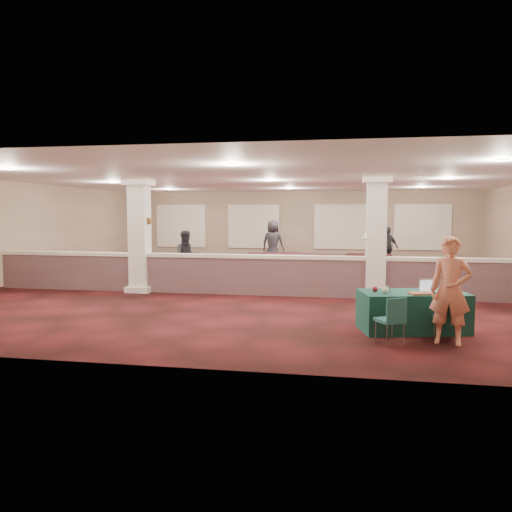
% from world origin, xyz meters
% --- Properties ---
extents(ground, '(16.00, 16.00, 0.00)m').
position_xyz_m(ground, '(0.00, 0.00, 0.00)').
color(ground, '#4B1215').
rests_on(ground, ground).
extents(wall_back, '(16.00, 0.04, 3.20)m').
position_xyz_m(wall_back, '(0.00, 8.00, 1.60)').
color(wall_back, '#83745B').
rests_on(wall_back, ground).
extents(wall_front, '(16.00, 0.04, 3.20)m').
position_xyz_m(wall_front, '(0.00, -8.00, 1.60)').
color(wall_front, '#83745B').
rests_on(wall_front, ground).
extents(wall_left, '(0.04, 16.00, 3.20)m').
position_xyz_m(wall_left, '(-8.00, 0.00, 1.60)').
color(wall_left, '#83745B').
rests_on(wall_left, ground).
extents(ceiling, '(16.00, 16.00, 0.02)m').
position_xyz_m(ceiling, '(0.00, 0.00, 3.20)').
color(ceiling, white).
rests_on(ceiling, wall_back).
extents(partition_wall, '(15.60, 0.28, 1.10)m').
position_xyz_m(partition_wall, '(0.00, -1.50, 0.57)').
color(partition_wall, brown).
rests_on(partition_wall, ground).
extents(column_left, '(0.72, 0.72, 3.20)m').
position_xyz_m(column_left, '(-3.50, -1.50, 1.64)').
color(column_left, white).
rests_on(column_left, ground).
extents(column_right, '(0.72, 0.72, 3.20)m').
position_xyz_m(column_right, '(3.00, -1.50, 1.64)').
color(column_right, white).
rests_on(column_right, ground).
extents(sconce_left, '(0.12, 0.12, 0.18)m').
position_xyz_m(sconce_left, '(-3.78, -1.50, 2.00)').
color(sconce_left, brown).
rests_on(sconce_left, column_left).
extents(sconce_right, '(0.12, 0.12, 0.18)m').
position_xyz_m(sconce_right, '(-3.22, -1.50, 2.00)').
color(sconce_right, brown).
rests_on(sconce_right, column_left).
extents(near_table, '(2.11, 1.39, 0.74)m').
position_xyz_m(near_table, '(3.50, -5.05, 0.37)').
color(near_table, '#103D3C').
rests_on(near_table, ground).
extents(conf_chair_main, '(0.51, 0.51, 0.86)m').
position_xyz_m(conf_chair_main, '(3.98, -5.64, 0.51)').
color(conf_chair_main, '#215D62').
rests_on(conf_chair_main, ground).
extents(conf_chair_side, '(0.55, 0.55, 0.81)m').
position_xyz_m(conf_chair_side, '(3.04, -6.11, 0.48)').
color(conf_chair_side, '#215D62').
rests_on(conf_chair_side, ground).
extents(woman, '(0.75, 0.59, 1.85)m').
position_xyz_m(woman, '(4.00, -5.90, 0.92)').
color(woman, '#EF8367').
rests_on(woman, ground).
extents(far_table_front_left, '(1.67, 0.94, 0.65)m').
position_xyz_m(far_table_front_left, '(-4.75, 0.30, 0.33)').
color(far_table_front_left, black).
rests_on(far_table_front_left, ground).
extents(far_table_front_center, '(2.01, 1.27, 0.76)m').
position_xyz_m(far_table_front_center, '(1.31, 2.88, 0.38)').
color(far_table_front_center, black).
rests_on(far_table_front_center, ground).
extents(far_table_front_right, '(2.22, 1.62, 0.81)m').
position_xyz_m(far_table_front_right, '(6.50, 0.30, 0.40)').
color(far_table_front_right, black).
rests_on(far_table_front_right, ground).
extents(far_table_back_left, '(1.71, 0.86, 0.69)m').
position_xyz_m(far_table_back_left, '(-4.51, 3.20, 0.35)').
color(far_table_back_left, black).
rests_on(far_table_back_left, ground).
extents(far_table_back_center, '(2.06, 1.43, 0.76)m').
position_xyz_m(far_table_back_center, '(-0.35, 3.20, 0.38)').
color(far_table_back_center, black).
rests_on(far_table_back_center, ground).
extents(far_table_back_right, '(1.80, 1.20, 0.67)m').
position_xyz_m(far_table_back_right, '(3.05, 4.43, 0.33)').
color(far_table_back_right, black).
rests_on(far_table_back_right, ground).
extents(attendee_a, '(0.92, 0.79, 1.67)m').
position_xyz_m(attendee_a, '(-2.67, 0.20, 0.84)').
color(attendee_a, black).
rests_on(attendee_a, ground).
extents(attendee_b, '(1.08, 1.18, 1.73)m').
position_xyz_m(attendee_b, '(3.00, 0.00, 0.87)').
color(attendee_b, silver).
rests_on(attendee_b, ground).
extents(attendee_c, '(1.08, 0.83, 1.67)m').
position_xyz_m(attendee_c, '(3.86, 6.00, 0.83)').
color(attendee_c, black).
rests_on(attendee_c, ground).
extents(attendee_d, '(1.02, 0.67, 1.92)m').
position_xyz_m(attendee_d, '(-0.74, 5.64, 0.96)').
color(attendee_d, black).
rests_on(attendee_d, ground).
extents(laptop_base, '(0.38, 0.31, 0.02)m').
position_xyz_m(laptop_base, '(3.81, -5.03, 0.75)').
color(laptop_base, silver).
rests_on(laptop_base, near_table).
extents(laptop_screen, '(0.33, 0.09, 0.22)m').
position_xyz_m(laptop_screen, '(3.78, -4.92, 0.88)').
color(laptop_screen, silver).
rests_on(laptop_screen, near_table).
extents(screen_glow, '(0.30, 0.07, 0.19)m').
position_xyz_m(screen_glow, '(3.78, -4.92, 0.86)').
color(screen_glow, silver).
rests_on(screen_glow, near_table).
extents(knitting, '(0.47, 0.39, 0.03)m').
position_xyz_m(knitting, '(3.61, -5.29, 0.76)').
color(knitting, '#B8531D').
rests_on(knitting, near_table).
extents(yarn_cream, '(0.11, 0.11, 0.11)m').
position_xyz_m(yarn_cream, '(2.98, -5.28, 0.80)').
color(yarn_cream, beige).
rests_on(yarn_cream, near_table).
extents(yarn_red, '(0.10, 0.10, 0.10)m').
position_xyz_m(yarn_red, '(2.79, -5.16, 0.80)').
color(yarn_red, maroon).
rests_on(yarn_red, near_table).
extents(yarn_grey, '(0.11, 0.11, 0.11)m').
position_xyz_m(yarn_grey, '(3.02, -5.04, 0.80)').
color(yarn_grey, '#4C4D51').
rests_on(yarn_grey, near_table).
extents(scissors, '(0.13, 0.06, 0.01)m').
position_xyz_m(scissors, '(4.21, -5.18, 0.75)').
color(scissors, red).
rests_on(scissors, near_table).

